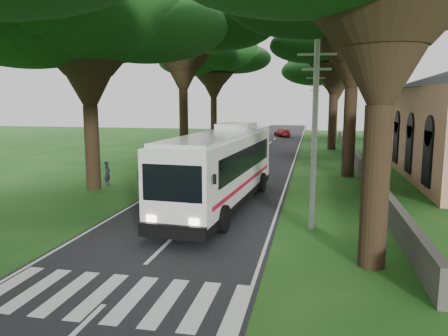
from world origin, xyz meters
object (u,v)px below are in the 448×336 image
distant_car_b (254,134)px  distant_car_a (258,142)px  coach_bus (221,167)px  distant_car_c (282,132)px  pole_mid (314,116)px  pole_far (314,111)px  pole_near (314,133)px  pedestrian (108,173)px

distant_car_b → distant_car_a: bearing=-76.4°
coach_bus → distant_car_c: size_ratio=3.15×
pole_mid → pole_far: same height
pole_far → pole_near: bearing=-90.0°
distant_car_c → pole_far: bearing=100.7°
pole_mid → pole_far: size_ratio=1.00×
pole_near → pedestrian: size_ratio=5.10×
distant_car_b → pole_far: bearing=-22.9°
pole_far → distant_car_a: 11.38m
distant_car_b → distant_car_c: size_ratio=0.89×
coach_bus → pole_near: bearing=-29.6°
distant_car_a → pedestrian: 24.77m
pole_far → distant_car_b: size_ratio=2.14×
pole_near → coach_bus: 6.03m
coach_bus → distant_car_b: 41.39m
distant_car_c → coach_bus: bearing=70.8°
coach_bus → pole_mid: bearing=78.7°
pole_near → pedestrian: 15.54m
pole_near → distant_car_c: pole_near is taller
distant_car_c → pedestrian: bearing=58.9°
pole_near → distant_car_c: (-4.70, 48.17, -3.54)m
pole_mid → pedestrian: pole_mid is taller
pole_mid → pole_far: bearing=90.0°
pole_near → pole_mid: bearing=90.0°
pole_mid → distant_car_a: (-6.30, 11.16, -3.43)m
pole_mid → distant_car_b: (-8.50, 24.33, -3.53)m
distant_car_a → pedestrian: size_ratio=2.70×
pole_near → coach_bus: (-4.70, 3.15, -2.09)m
pole_near → distant_car_b: pole_near is taller
distant_car_b → pedestrian: bearing=-93.2°
coach_bus → pole_far: bearing=87.0°
pole_far → coach_bus: bearing=-97.3°
pedestrian → pole_near: bearing=-122.7°
distant_car_b → pedestrian: pedestrian is taller
pole_near → distant_car_a: pole_near is taller
coach_bus → distant_car_c: coach_bus is taller
pole_mid → pedestrian: 18.60m
pedestrian → distant_car_c: bearing=-15.4°
pole_far → coach_bus: size_ratio=0.60×
distant_car_b → distant_car_c: (3.80, 3.84, -0.00)m
pole_far → distant_car_b: bearing=153.0°
pole_mid → distant_car_c: 28.78m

